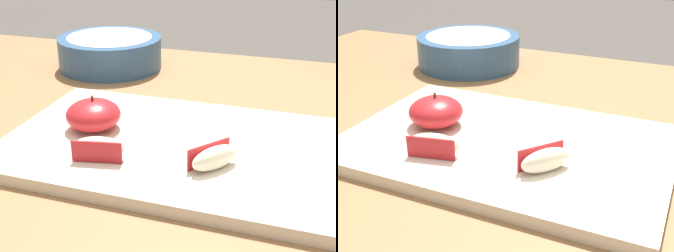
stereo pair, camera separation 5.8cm
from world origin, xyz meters
TOP-DOWN VIEW (x-y plane):
  - dining_table at (0.00, 0.00)m, footprint 1.41×0.85m
  - cutting_board at (-0.05, -0.05)m, footprint 0.42×0.28m
  - apple_half_skin_up at (-0.16, -0.05)m, footprint 0.07×0.07m
  - apple_wedge_front at (0.02, -0.11)m, footprint 0.06×0.06m
  - apple_wedge_middle at (-0.12, -0.13)m, footprint 0.07×0.04m
  - ceramic_fruit_bowl at (-0.28, 0.26)m, footprint 0.21×0.21m

SIDE VIEW (x-z plane):
  - dining_table at x=0.00m, z-range 0.27..1.00m
  - cutting_board at x=-0.05m, z-range 0.73..0.75m
  - apple_wedge_front at x=0.02m, z-range 0.75..0.77m
  - apple_wedge_middle at x=-0.12m, z-range 0.75..0.77m
  - ceramic_fruit_bowl at x=-0.28m, z-range 0.73..0.79m
  - apple_half_skin_up at x=-0.16m, z-range 0.74..0.79m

